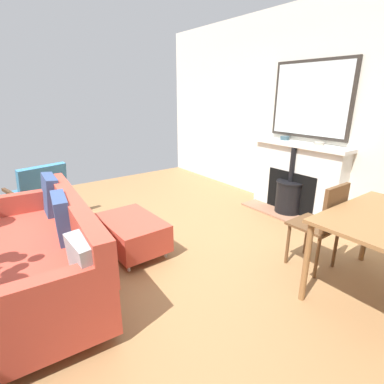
% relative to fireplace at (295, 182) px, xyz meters
% --- Properties ---
extents(ground_plane, '(5.56, 5.86, 0.01)m').
position_rel_fireplace_xyz_m(ground_plane, '(2.56, -0.31, -0.46)').
color(ground_plane, olive).
extents(wall_left, '(0.12, 5.86, 2.80)m').
position_rel_fireplace_xyz_m(wall_left, '(-0.22, -0.31, 0.94)').
color(wall_left, silver).
rests_on(wall_left, ground).
extents(fireplace, '(0.57, 1.41, 1.01)m').
position_rel_fireplace_xyz_m(fireplace, '(0.00, 0.00, 0.00)').
color(fireplace, '#93664C').
rests_on(fireplace, ground).
extents(mirror_over_mantel, '(0.04, 1.15, 1.00)m').
position_rel_fireplace_xyz_m(mirror_over_mantel, '(-0.13, 0.00, 1.12)').
color(mirror_over_mantel, '#2D2823').
extents(mantel_bowl_near, '(0.13, 0.13, 0.05)m').
position_rel_fireplace_xyz_m(mantel_bowl_near, '(-0.04, -0.28, 0.59)').
color(mantel_bowl_near, '#334C56').
rests_on(mantel_bowl_near, fireplace).
extents(mantel_bowl_far, '(0.13, 0.13, 0.04)m').
position_rel_fireplace_xyz_m(mantel_bowl_far, '(-0.04, 0.26, 0.58)').
color(mantel_bowl_far, '#9E9384').
rests_on(mantel_bowl_far, fireplace).
extents(sofa, '(1.00, 1.94, 0.85)m').
position_rel_fireplace_xyz_m(sofa, '(3.29, -0.17, -0.10)').
color(sofa, '#B2B2B7').
rests_on(sofa, ground).
extents(ottoman, '(0.55, 0.82, 0.38)m').
position_rel_fireplace_xyz_m(ottoman, '(2.38, -0.34, -0.22)').
color(ottoman, '#B2B2B7').
rests_on(ottoman, ground).
extents(armchair_accent, '(0.78, 0.72, 0.78)m').
position_rel_fireplace_xyz_m(armchair_accent, '(2.98, -1.88, -0.03)').
color(armchair_accent, '#4C3321').
rests_on(armchair_accent, ground).
extents(dining_chair_near_fireplace, '(0.40, 0.40, 0.88)m').
position_rel_fireplace_xyz_m(dining_chair_near_fireplace, '(1.07, 1.06, 0.07)').
color(dining_chair_near_fireplace, brown).
rests_on(dining_chair_near_fireplace, ground).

